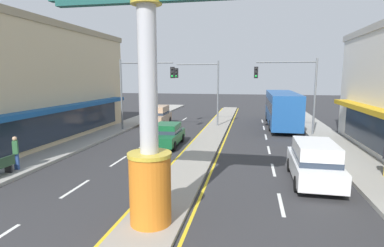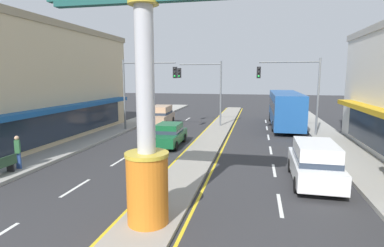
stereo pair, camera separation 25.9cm
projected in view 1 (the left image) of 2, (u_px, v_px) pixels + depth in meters
name	position (u px, v px, depth m)	size (l,w,h in m)	color
median_strip	(204.00, 146.00, 20.93)	(1.98, 52.00, 0.14)	gray
sidewalk_left	(70.00, 147.00, 20.66)	(2.54, 60.00, 0.18)	#9E9B93
sidewalk_right	(354.00, 160.00, 17.31)	(2.54, 60.00, 0.18)	#9E9B93
lane_markings	(201.00, 152.00, 19.63)	(8.72, 52.00, 0.01)	silver
district_sign	(148.00, 98.00, 9.24)	(6.16, 1.39, 8.55)	orange
storefront_left	(0.00, 84.00, 21.20)	(9.59, 21.81, 8.51)	beige
traffic_light_left_side	(140.00, 83.00, 25.88)	(4.86, 0.46, 6.20)	slate
traffic_light_right_side	(292.00, 83.00, 24.30)	(4.86, 0.46, 6.20)	slate
traffic_light_median_far	(202.00, 83.00, 28.82)	(4.20, 0.46, 6.20)	slate
suv_near_right_lane	(314.00, 162.00, 13.81)	(2.02, 4.63, 1.90)	white
bus_far_right_lane	(282.00, 107.00, 29.28)	(2.59, 11.20, 3.26)	#1E5199
suv_near_left_lane	(158.00, 115.00, 30.04)	(2.15, 4.69, 1.90)	tan
sedan_mid_left_lane	(167.00, 134.00, 21.29)	(1.91, 4.34, 1.53)	#14562D
pedestrian_far_side	(16.00, 151.00, 15.17)	(0.40, 0.46, 1.69)	#2D4C8C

